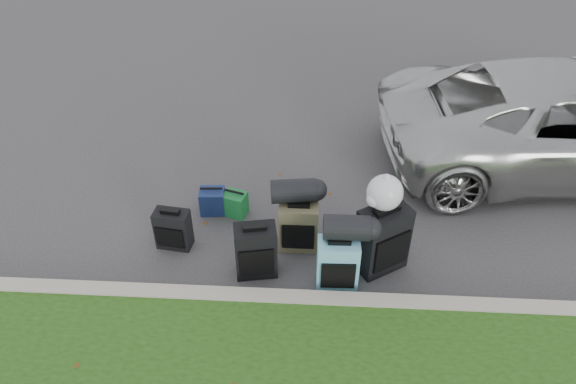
# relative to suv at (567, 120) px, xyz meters

# --- Properties ---
(ground) EXTENTS (120.00, 120.00, 0.00)m
(ground) POSITION_rel_suv_xyz_m (-3.52, -1.76, -0.68)
(ground) COLOR #383535
(ground) RESTS_ON ground
(curb) EXTENTS (120.00, 0.18, 0.15)m
(curb) POSITION_rel_suv_xyz_m (-3.52, -2.76, -0.60)
(curb) COLOR #9E937F
(curb) RESTS_ON ground
(suv) EXTENTS (5.07, 2.68, 1.36)m
(suv) POSITION_rel_suv_xyz_m (0.00, 0.00, 0.00)
(suv) COLOR #B7B7B2
(suv) RESTS_ON ground
(suitcase_small_black) EXTENTS (0.42, 0.26, 0.49)m
(suitcase_small_black) POSITION_rel_suv_xyz_m (-4.91, -1.93, -0.43)
(suitcase_small_black) COLOR black
(suitcase_small_black) RESTS_ON ground
(suitcase_large_black_left) EXTENTS (0.48, 0.34, 0.64)m
(suitcase_large_black_left) POSITION_rel_suv_xyz_m (-3.93, -2.30, -0.36)
(suitcase_large_black_left) COLOR black
(suitcase_large_black_left) RESTS_ON ground
(suitcase_olive) EXTENTS (0.44, 0.28, 0.60)m
(suitcase_olive) POSITION_rel_suv_xyz_m (-3.48, -1.86, -0.38)
(suitcase_olive) COLOR #47422B
(suitcase_olive) RESTS_ON ground
(suitcase_teal) EXTENTS (0.44, 0.27, 0.62)m
(suitcase_teal) POSITION_rel_suv_xyz_m (-3.05, -2.44, -0.37)
(suitcase_teal) COLOR #5391A8
(suitcase_teal) RESTS_ON ground
(suitcase_large_black_right) EXTENTS (0.62, 0.55, 0.80)m
(suitcase_large_black_right) POSITION_rel_suv_xyz_m (-2.57, -2.13, -0.28)
(suitcase_large_black_right) COLOR black
(suitcase_large_black_right) RESTS_ON ground
(tote_green) EXTENTS (0.32, 0.29, 0.31)m
(tote_green) POSITION_rel_suv_xyz_m (-4.28, -1.34, -0.53)
(tote_green) COLOR #186E2F
(tote_green) RESTS_ON ground
(tote_navy) EXTENTS (0.31, 0.25, 0.32)m
(tote_navy) POSITION_rel_suv_xyz_m (-4.57, -1.31, -0.52)
(tote_navy) COLOR navy
(tote_navy) RESTS_ON ground
(duffel_left) EXTENTS (0.53, 0.33, 0.27)m
(duffel_left) POSITION_rel_suv_xyz_m (-3.55, -1.77, 0.06)
(duffel_left) COLOR black
(duffel_left) RESTS_ON suitcase_olive
(duffel_right) EXTENTS (0.47, 0.27, 0.27)m
(duffel_right) POSITION_rel_suv_xyz_m (-2.98, -2.36, 0.07)
(duffel_right) COLOR black
(duffel_right) RESTS_ON suitcase_teal
(trash_bag) EXTENTS (0.38, 0.38, 0.38)m
(trash_bag) POSITION_rel_suv_xyz_m (-2.60, -2.06, 0.31)
(trash_bag) COLOR silver
(trash_bag) RESTS_ON suitcase_large_black_right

